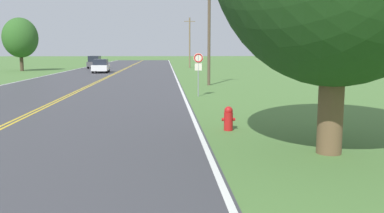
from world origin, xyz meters
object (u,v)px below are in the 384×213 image
object	(u,v)px
traffic_sign	(198,64)
tree_mid_treeline	(20,38)
car_dark_grey_suv_mid_near	(95,62)
fire_hydrant	(228,118)
car_white_sedan_approaching	(101,66)

from	to	relation	value
traffic_sign	tree_mid_treeline	bearing A→B (deg)	123.60
traffic_sign	car_dark_grey_suv_mid_near	world-z (taller)	traffic_sign
fire_hydrant	car_dark_grey_suv_mid_near	size ratio (longest dim) A/B	0.22
car_white_sedan_approaching	fire_hydrant	bearing A→B (deg)	-167.40
tree_mid_treeline	car_dark_grey_suv_mid_near	xyz separation A→B (m)	(8.73, 7.44, -3.53)
traffic_sign	tree_mid_treeline	size ratio (longest dim) A/B	0.37
car_white_sedan_approaching	car_dark_grey_suv_mid_near	bearing A→B (deg)	10.36
traffic_sign	car_white_sedan_approaching	world-z (taller)	traffic_sign
tree_mid_treeline	car_white_sedan_approaching	xyz separation A→B (m)	(11.62, -5.22, -3.67)
tree_mid_treeline	car_dark_grey_suv_mid_near	bearing A→B (deg)	40.47
traffic_sign	car_white_sedan_approaching	distance (m)	29.48
tree_mid_treeline	fire_hydrant	bearing A→B (deg)	-63.27
fire_hydrant	car_dark_grey_suv_mid_near	xyz separation A→B (m)	(-13.29, 51.15, 0.58)
car_dark_grey_suv_mid_near	tree_mid_treeline	bearing A→B (deg)	130.57
tree_mid_treeline	car_dark_grey_suv_mid_near	world-z (taller)	tree_mid_treeline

